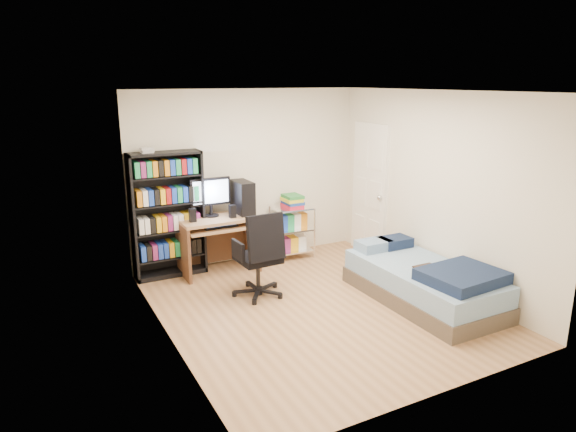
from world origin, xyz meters
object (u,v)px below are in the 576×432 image
computer_desk (224,221)px  office_chair (260,270)px  media_shelf (168,213)px  bed (424,282)px

computer_desk → office_chair: size_ratio=1.21×
media_shelf → computer_desk: 0.77m
computer_desk → office_chair: (0.05, -1.09, -0.37)m
bed → media_shelf: bearing=137.1°
media_shelf → computer_desk: (0.74, -0.14, -0.16)m
media_shelf → office_chair: media_shelf is taller
computer_desk → bed: (1.75, -2.17, -0.46)m
office_chair → bed: office_chair is taller
media_shelf → office_chair: (0.79, -1.23, -0.53)m
media_shelf → computer_desk: size_ratio=1.34×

